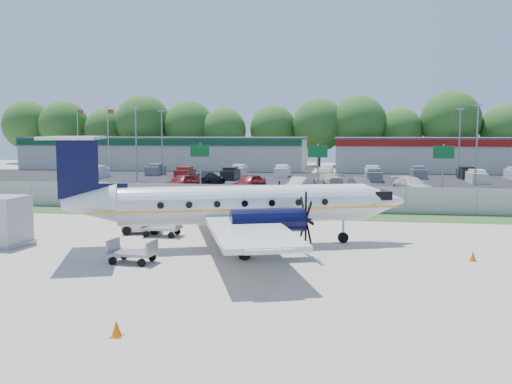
# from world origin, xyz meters

# --- Properties ---
(ground) EXTENTS (170.00, 170.00, 0.00)m
(ground) POSITION_xyz_m (0.00, 0.00, 0.00)
(ground) COLOR #B9AD9C
(ground) RESTS_ON ground
(grass_verge) EXTENTS (170.00, 4.00, 0.02)m
(grass_verge) POSITION_xyz_m (0.00, 12.00, 0.01)
(grass_verge) COLOR #2D561E
(grass_verge) RESTS_ON ground
(access_road) EXTENTS (170.00, 8.00, 0.02)m
(access_road) POSITION_xyz_m (0.00, 19.00, 0.01)
(access_road) COLOR black
(access_road) RESTS_ON ground
(parking_lot) EXTENTS (170.00, 32.00, 0.02)m
(parking_lot) POSITION_xyz_m (0.00, 40.00, 0.01)
(parking_lot) COLOR black
(parking_lot) RESTS_ON ground
(perimeter_fence) EXTENTS (120.00, 0.06, 1.99)m
(perimeter_fence) POSITION_xyz_m (0.00, 14.00, 1.00)
(perimeter_fence) COLOR gray
(perimeter_fence) RESTS_ON ground
(building_west) EXTENTS (46.40, 12.40, 5.24)m
(building_west) POSITION_xyz_m (-24.00, 61.98, 2.63)
(building_west) COLOR beige
(building_west) RESTS_ON ground
(building_east) EXTENTS (44.40, 12.40, 5.24)m
(building_east) POSITION_xyz_m (26.00, 61.98, 2.63)
(building_east) COLOR beige
(building_east) RESTS_ON ground
(sign_left) EXTENTS (1.80, 0.26, 5.00)m
(sign_left) POSITION_xyz_m (-8.00, 22.91, 3.61)
(sign_left) COLOR gray
(sign_left) RESTS_ON ground
(sign_mid) EXTENTS (1.80, 0.26, 5.00)m
(sign_mid) POSITION_xyz_m (3.00, 22.91, 3.61)
(sign_mid) COLOR gray
(sign_mid) RESTS_ON ground
(sign_right) EXTENTS (1.80, 0.26, 5.00)m
(sign_right) POSITION_xyz_m (14.00, 22.91, 3.61)
(sign_right) COLOR gray
(sign_right) RESTS_ON ground
(flagpole_west) EXTENTS (1.06, 0.12, 10.00)m
(flagpole_west) POSITION_xyz_m (-35.92, 55.00, 5.64)
(flagpole_west) COLOR silver
(flagpole_west) RESTS_ON ground
(flagpole_east) EXTENTS (1.06, 0.12, 10.00)m
(flagpole_east) POSITION_xyz_m (-30.92, 55.00, 5.64)
(flagpole_east) COLOR silver
(flagpole_east) RESTS_ON ground
(light_pole_nw) EXTENTS (0.90, 0.35, 9.09)m
(light_pole_nw) POSITION_xyz_m (-20.00, 38.00, 5.23)
(light_pole_nw) COLOR gray
(light_pole_nw) RESTS_ON ground
(light_pole_ne) EXTENTS (0.90, 0.35, 9.09)m
(light_pole_ne) POSITION_xyz_m (20.00, 38.00, 5.23)
(light_pole_ne) COLOR gray
(light_pole_ne) RESTS_ON ground
(light_pole_sw) EXTENTS (0.90, 0.35, 9.09)m
(light_pole_sw) POSITION_xyz_m (-20.00, 48.00, 5.23)
(light_pole_sw) COLOR gray
(light_pole_sw) RESTS_ON ground
(light_pole_se) EXTENTS (0.90, 0.35, 9.09)m
(light_pole_se) POSITION_xyz_m (20.00, 48.00, 5.23)
(light_pole_se) COLOR gray
(light_pole_se) RESTS_ON ground
(tree_line) EXTENTS (112.00, 6.00, 14.00)m
(tree_line) POSITION_xyz_m (0.00, 74.00, 0.00)
(tree_line) COLOR #275619
(tree_line) RESTS_ON ground
(aircraft) EXTENTS (19.01, 18.52, 5.83)m
(aircraft) POSITION_xyz_m (-0.08, 0.12, 2.25)
(aircraft) COLOR silver
(aircraft) RESTS_ON ground
(pushback_tug) EXTENTS (2.55, 2.14, 1.23)m
(pushback_tug) POSITION_xyz_m (-6.41, 3.26, 0.59)
(pushback_tug) COLOR silver
(pushback_tug) RESTS_ON ground
(baggage_cart_near) EXTENTS (2.15, 1.32, 1.12)m
(baggage_cart_near) POSITION_xyz_m (-4.98, 2.40, 0.52)
(baggage_cart_near) COLOR gray
(baggage_cart_near) RESTS_ON ground
(baggage_cart_far) EXTENTS (2.17, 1.42, 1.08)m
(baggage_cart_far) POSITION_xyz_m (-4.15, -4.40, 0.50)
(baggage_cart_far) COLOR gray
(baggage_cart_far) RESTS_ON ground
(service_container) EXTENTS (2.56, 2.56, 2.64)m
(service_container) POSITION_xyz_m (-12.49, -1.53, 1.23)
(service_container) COLOR #ACAEB3
(service_container) RESTS_ON ground
(cone_nose) EXTENTS (0.34, 0.34, 0.48)m
(cone_nose) POSITION_xyz_m (11.53, -1.49, 0.23)
(cone_nose) COLOR orange
(cone_nose) RESTS_ON ground
(cone_port_wing) EXTENTS (0.35, 0.35, 0.50)m
(cone_port_wing) POSITION_xyz_m (-1.09, -13.59, 0.23)
(cone_port_wing) COLOR orange
(cone_port_wing) RESTS_ON ground
(cone_starboard_wing) EXTENTS (0.43, 0.43, 0.61)m
(cone_starboard_wing) POSITION_xyz_m (-2.01, 10.43, 0.29)
(cone_starboard_wing) COLOR orange
(cone_starboard_wing) RESTS_ON ground
(road_car_west) EXTENTS (6.09, 3.08, 1.65)m
(road_car_west) POSITION_xyz_m (-15.53, 18.25, 0.00)
(road_car_west) COLOR silver
(road_car_west) RESTS_ON ground
(road_car_mid) EXTENTS (5.31, 3.01, 1.40)m
(road_car_mid) POSITION_xyz_m (5.27, 21.03, 0.00)
(road_car_mid) COLOR beige
(road_car_mid) RESTS_ON ground
(parked_car_a) EXTENTS (3.20, 5.27, 1.68)m
(parked_car_a) POSITION_xyz_m (-11.43, 28.54, 0.00)
(parked_car_a) COLOR maroon
(parked_car_a) RESTS_ON ground
(parked_car_b) EXTENTS (3.42, 5.23, 1.66)m
(parked_car_b) POSITION_xyz_m (-4.45, 29.51, 0.00)
(parked_car_b) COLOR maroon
(parked_car_b) RESTS_ON ground
(parked_car_c) EXTENTS (2.49, 4.71, 1.47)m
(parked_car_c) POSITION_xyz_m (0.86, 28.71, 0.00)
(parked_car_c) COLOR beige
(parked_car_c) RESTS_ON ground
(parked_car_d) EXTENTS (2.68, 4.51, 1.40)m
(parked_car_d) POSITION_xyz_m (7.05, 29.85, 0.00)
(parked_car_d) COLOR #595B5E
(parked_car_d) RESTS_ON ground
(parked_car_e) EXTENTS (4.02, 5.81, 1.56)m
(parked_car_e) POSITION_xyz_m (12.05, 29.27, 0.00)
(parked_car_e) COLOR beige
(parked_car_e) RESTS_ON ground
(parked_car_f) EXTENTS (3.68, 5.39, 1.45)m
(parked_car_f) POSITION_xyz_m (-10.15, 34.92, 0.00)
(parked_car_f) COLOR black
(parked_car_f) RESTS_ON ground
(parked_car_g) EXTENTS (3.94, 5.51, 1.48)m
(parked_car_g) POSITION_xyz_m (3.59, 34.78, 0.00)
(parked_car_g) COLOR beige
(parked_car_g) RESTS_ON ground
(far_parking_rows) EXTENTS (56.00, 10.00, 1.60)m
(far_parking_rows) POSITION_xyz_m (0.00, 45.00, 0.00)
(far_parking_rows) COLOR gray
(far_parking_rows) RESTS_ON ground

